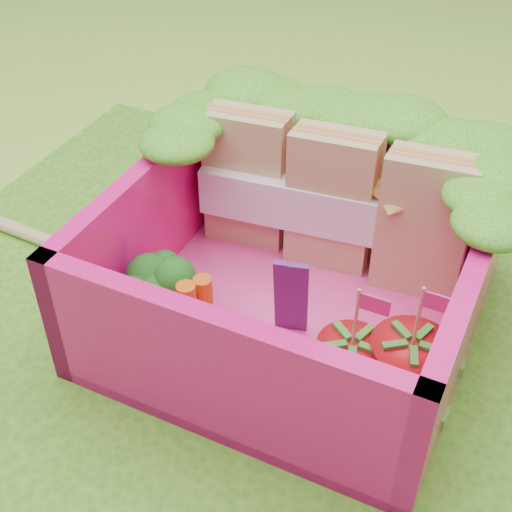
{
  "coord_description": "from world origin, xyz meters",
  "views": [
    {
      "loc": [
        1.07,
        -1.75,
        1.99
      ],
      "look_at": [
        0.17,
        0.11,
        0.28
      ],
      "focal_mm": 50.0,
      "sensor_mm": 36.0,
      "label": 1
    }
  ],
  "objects_px": {
    "bento_box": "(298,264)",
    "strawberry_left": "(350,368)",
    "broccoli": "(161,283)",
    "strawberry_right": "(407,372)",
    "chopsticks": "(21,231)",
    "sandwich_stack": "(334,202)"
  },
  "relations": [
    {
      "from": "sandwich_stack",
      "to": "strawberry_right",
      "type": "bearing_deg",
      "value": -50.09
    },
    {
      "from": "broccoli",
      "to": "strawberry_left",
      "type": "distance_m",
      "value": 0.76
    },
    {
      "from": "sandwich_stack",
      "to": "broccoli",
      "type": "height_order",
      "value": "sandwich_stack"
    },
    {
      "from": "strawberry_left",
      "to": "strawberry_right",
      "type": "xyz_separation_m",
      "value": [
        0.18,
        0.05,
        0.01
      ]
    },
    {
      "from": "strawberry_left",
      "to": "sandwich_stack",
      "type": "bearing_deg",
      "value": 116.14
    },
    {
      "from": "bento_box",
      "to": "chopsticks",
      "type": "xyz_separation_m",
      "value": [
        -1.31,
        -0.05,
        -0.25
      ]
    },
    {
      "from": "broccoli",
      "to": "strawberry_right",
      "type": "bearing_deg",
      "value": 0.52
    },
    {
      "from": "strawberry_right",
      "to": "chopsticks",
      "type": "height_order",
      "value": "strawberry_right"
    },
    {
      "from": "broccoli",
      "to": "bento_box",
      "type": "bearing_deg",
      "value": 31.41
    },
    {
      "from": "strawberry_left",
      "to": "chopsticks",
      "type": "relative_size",
      "value": 0.19
    },
    {
      "from": "broccoli",
      "to": "strawberry_left",
      "type": "bearing_deg",
      "value": -3.48
    },
    {
      "from": "bento_box",
      "to": "sandwich_stack",
      "type": "distance_m",
      "value": 0.34
    },
    {
      "from": "broccoli",
      "to": "strawberry_right",
      "type": "height_order",
      "value": "strawberry_right"
    },
    {
      "from": "bento_box",
      "to": "broccoli",
      "type": "relative_size",
      "value": 3.77
    },
    {
      "from": "sandwich_stack",
      "to": "bento_box",
      "type": "bearing_deg",
      "value": -90.98
    },
    {
      "from": "strawberry_right",
      "to": "chopsticks",
      "type": "relative_size",
      "value": 0.2
    },
    {
      "from": "sandwich_stack",
      "to": "strawberry_left",
      "type": "relative_size",
      "value": 2.29
    },
    {
      "from": "sandwich_stack",
      "to": "strawberry_left",
      "type": "distance_m",
      "value": 0.74
    },
    {
      "from": "bento_box",
      "to": "strawberry_left",
      "type": "xyz_separation_m",
      "value": [
        0.32,
        -0.31,
        -0.1
      ]
    },
    {
      "from": "broccoli",
      "to": "chopsticks",
      "type": "xyz_separation_m",
      "value": [
        -0.88,
        0.21,
        -0.2
      ]
    },
    {
      "from": "strawberry_left",
      "to": "chopsticks",
      "type": "bearing_deg",
      "value": 171.1
    },
    {
      "from": "bento_box",
      "to": "strawberry_left",
      "type": "height_order",
      "value": "bento_box"
    }
  ]
}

